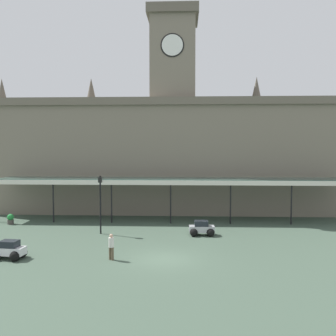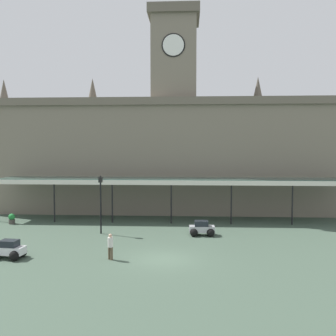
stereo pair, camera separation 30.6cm
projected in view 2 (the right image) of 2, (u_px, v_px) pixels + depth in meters
The scene contains 8 objects.
ground_plane at pixel (163, 259), 23.76m from camera, with size 140.00×140.00×0.00m, color #3E5142.
station_building at pixel (174, 149), 41.53m from camera, with size 40.88×7.06×22.12m.
entrance_canopy at pixel (172, 180), 35.96m from camera, with size 33.75×3.26×4.13m.
car_white_sedan at pixel (9, 251), 23.91m from camera, with size 2.13×1.66×1.19m.
car_silver_sedan at pixel (202, 229), 30.13m from camera, with size 2.07×1.56×1.19m.
pedestrian_near_entrance at pixel (110, 246), 23.59m from camera, with size 0.34×0.34×1.67m.
victorian_lamppost at pixel (101, 198), 30.60m from camera, with size 0.30×0.30×4.84m.
planter_forecourt_centre at pixel (12, 219), 34.64m from camera, with size 0.60×0.60×0.96m.
Camera 2 is at (1.59, -23.34, 7.18)m, focal length 39.65 mm.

